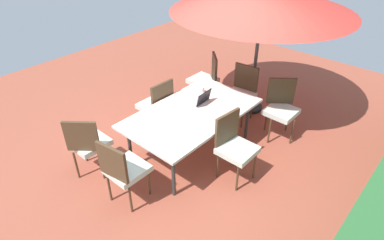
{
  "coord_description": "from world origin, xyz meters",
  "views": [
    {
      "loc": [
        3.0,
        2.64,
        3.25
      ],
      "look_at": [
        0.0,
        0.0,
        0.58
      ],
      "focal_mm": 30.36,
      "sensor_mm": 36.0,
      "label": 1
    }
  ],
  "objects_px": {
    "dining_table": "(192,114)",
    "chair_northwest": "(281,106)",
    "chair_east": "(123,168)",
    "laptop": "(200,100)",
    "chair_south": "(157,104)",
    "chair_southeast": "(88,142)",
    "chair_west": "(241,91)",
    "chair_north": "(234,144)",
    "cup": "(202,90)",
    "chair_southwest": "(206,77)"
  },
  "relations": [
    {
      "from": "dining_table",
      "to": "chair_northwest",
      "type": "height_order",
      "value": "chair_northwest"
    },
    {
      "from": "chair_east",
      "to": "dining_table",
      "type": "bearing_deg",
      "value": -96.71
    },
    {
      "from": "laptop",
      "to": "chair_northwest",
      "type": "bearing_deg",
      "value": 135.67
    },
    {
      "from": "dining_table",
      "to": "chair_south",
      "type": "height_order",
      "value": "chair_south"
    },
    {
      "from": "chair_south",
      "to": "laptop",
      "type": "height_order",
      "value": "chair_south"
    },
    {
      "from": "chair_northwest",
      "to": "dining_table",
      "type": "bearing_deg",
      "value": -160.3
    },
    {
      "from": "chair_southeast",
      "to": "laptop",
      "type": "distance_m",
      "value": 1.73
    },
    {
      "from": "chair_east",
      "to": "chair_south",
      "type": "height_order",
      "value": "same"
    },
    {
      "from": "chair_east",
      "to": "chair_west",
      "type": "height_order",
      "value": "same"
    },
    {
      "from": "chair_east",
      "to": "laptop",
      "type": "height_order",
      "value": "chair_east"
    },
    {
      "from": "chair_northwest",
      "to": "chair_north",
      "type": "relative_size",
      "value": 1.0
    },
    {
      "from": "chair_west",
      "to": "cup",
      "type": "xyz_separation_m",
      "value": [
        0.74,
        -0.27,
        0.23
      ]
    },
    {
      "from": "chair_east",
      "to": "chair_southeast",
      "type": "bearing_deg",
      "value": -9.68
    },
    {
      "from": "dining_table",
      "to": "chair_west",
      "type": "relative_size",
      "value": 2.05
    },
    {
      "from": "chair_northwest",
      "to": "chair_south",
      "type": "height_order",
      "value": "same"
    },
    {
      "from": "chair_northwest",
      "to": "cup",
      "type": "bearing_deg",
      "value": 176.55
    },
    {
      "from": "chair_southeast",
      "to": "chair_south",
      "type": "bearing_deg",
      "value": -128.36
    },
    {
      "from": "chair_south",
      "to": "laptop",
      "type": "relative_size",
      "value": 2.92
    },
    {
      "from": "chair_north",
      "to": "laptop",
      "type": "distance_m",
      "value": 0.95
    },
    {
      "from": "chair_southwest",
      "to": "chair_west",
      "type": "bearing_deg",
      "value": 43.14
    },
    {
      "from": "dining_table",
      "to": "chair_west",
      "type": "xyz_separation_m",
      "value": [
        -1.28,
        0.01,
        -0.13
      ]
    },
    {
      "from": "chair_southeast",
      "to": "chair_north",
      "type": "relative_size",
      "value": 1.0
    },
    {
      "from": "chair_east",
      "to": "chair_west",
      "type": "xyz_separation_m",
      "value": [
        -2.6,
        -0.03,
        0.0
      ]
    },
    {
      "from": "chair_southwest",
      "to": "chair_west",
      "type": "xyz_separation_m",
      "value": [
        0.01,
        0.79,
        0.0
      ]
    },
    {
      "from": "chair_west",
      "to": "cup",
      "type": "distance_m",
      "value": 0.82
    },
    {
      "from": "chair_east",
      "to": "laptop",
      "type": "bearing_deg",
      "value": -94.29
    },
    {
      "from": "chair_west",
      "to": "chair_north",
      "type": "bearing_deg",
      "value": -65.18
    },
    {
      "from": "chair_east",
      "to": "chair_north",
      "type": "height_order",
      "value": "same"
    },
    {
      "from": "chair_southwest",
      "to": "chair_northwest",
      "type": "height_order",
      "value": "same"
    },
    {
      "from": "chair_northwest",
      "to": "laptop",
      "type": "relative_size",
      "value": 2.92
    },
    {
      "from": "chair_northwest",
      "to": "laptop",
      "type": "distance_m",
      "value": 1.34
    },
    {
      "from": "chair_west",
      "to": "laptop",
      "type": "bearing_deg",
      "value": -100.79
    },
    {
      "from": "chair_northwest",
      "to": "chair_southeast",
      "type": "xyz_separation_m",
      "value": [
        2.59,
        -1.52,
        0.0
      ]
    },
    {
      "from": "chair_north",
      "to": "cup",
      "type": "height_order",
      "value": "chair_north"
    },
    {
      "from": "chair_northwest",
      "to": "laptop",
      "type": "height_order",
      "value": "chair_northwest"
    },
    {
      "from": "dining_table",
      "to": "chair_west",
      "type": "distance_m",
      "value": 1.29
    },
    {
      "from": "chair_northwest",
      "to": "chair_southeast",
      "type": "bearing_deg",
      "value": -159.47
    },
    {
      "from": "chair_north",
      "to": "chair_northwest",
      "type": "bearing_deg",
      "value": 6.52
    },
    {
      "from": "laptop",
      "to": "chair_east",
      "type": "bearing_deg",
      "value": 0.21
    },
    {
      "from": "dining_table",
      "to": "chair_north",
      "type": "xyz_separation_m",
      "value": [
        0.03,
        0.79,
        -0.13
      ]
    },
    {
      "from": "chair_east",
      "to": "chair_southwest",
      "type": "bearing_deg",
      "value": -80.98
    },
    {
      "from": "chair_south",
      "to": "chair_west",
      "type": "relative_size",
      "value": 1.0
    },
    {
      "from": "chair_south",
      "to": "chair_west",
      "type": "xyz_separation_m",
      "value": [
        -1.26,
        0.78,
        0.0
      ]
    },
    {
      "from": "chair_east",
      "to": "chair_west",
      "type": "bearing_deg",
      "value": -97.77
    },
    {
      "from": "chair_north",
      "to": "laptop",
      "type": "xyz_separation_m",
      "value": [
        -0.31,
        -0.87,
        0.23
      ]
    },
    {
      "from": "chair_south",
      "to": "chair_north",
      "type": "height_order",
      "value": "same"
    },
    {
      "from": "chair_east",
      "to": "laptop",
      "type": "relative_size",
      "value": 2.92
    },
    {
      "from": "chair_southeast",
      "to": "chair_north",
      "type": "xyz_separation_m",
      "value": [
        -1.28,
        1.53,
        0.0
      ]
    },
    {
      "from": "dining_table",
      "to": "chair_southeast",
      "type": "relative_size",
      "value": 2.05
    },
    {
      "from": "chair_northwest",
      "to": "chair_east",
      "type": "distance_m",
      "value": 2.7
    }
  ]
}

